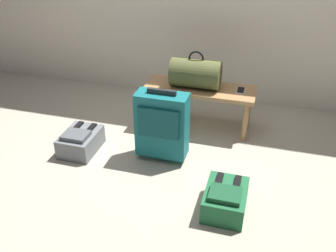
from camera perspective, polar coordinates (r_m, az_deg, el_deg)
name	(u,v)px	position (r m, az deg, el deg)	size (l,w,h in m)	color
ground_plane	(152,178)	(3.00, -2.44, -7.75)	(6.60, 6.60, 0.00)	#B2A893
bench	(200,94)	(3.51, 4.77, 4.83)	(1.00, 0.36, 0.41)	#A87A4C
duffel_bag_olive	(196,73)	(3.43, 4.15, 7.86)	(0.44, 0.26, 0.34)	#51562D
cell_phone	(241,90)	(3.46, 10.82, 5.27)	(0.07, 0.14, 0.01)	silver
suitcase_upright_teal	(162,124)	(3.04, -0.94, 0.23)	(0.41, 0.21, 0.63)	#14666B
backpack_green	(225,199)	(2.69, 8.57, -10.76)	(0.28, 0.38, 0.21)	#1E6038
backpack_grey	(81,141)	(3.34, -12.93, -2.21)	(0.28, 0.38, 0.21)	slate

